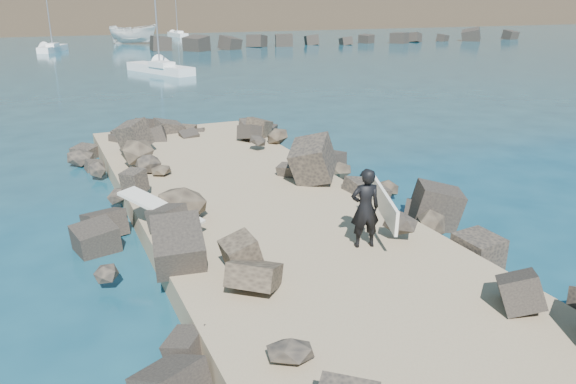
{
  "coord_description": "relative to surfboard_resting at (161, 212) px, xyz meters",
  "views": [
    {
      "loc": [
        -4.85,
        -11.78,
        5.55
      ],
      "look_at": [
        0.0,
        -1.0,
        1.5
      ],
      "focal_mm": 35.0,
      "sensor_mm": 36.0,
      "label": 1
    }
  ],
  "objects": [
    {
      "name": "jetty",
      "position": [
        2.63,
        -2.13,
        -0.74
      ],
      "size": [
        6.0,
        26.0,
        0.6
      ],
      "primitive_type": "cube",
      "color": "#8C7759",
      "rests_on": "ground"
    },
    {
      "name": "sailboat_f",
      "position": [
        34.59,
        97.33,
        -0.69
      ],
      "size": [
        2.72,
        6.31,
        7.52
      ],
      "color": "white",
      "rests_on": "ground"
    },
    {
      "name": "surfer_with_board",
      "position": [
        3.78,
        -2.62,
        0.43
      ],
      "size": [
        1.18,
        2.04,
        1.72
      ],
      "color": "black",
      "rests_on": "jetty"
    },
    {
      "name": "sailboat_b",
      "position": [
        0.3,
        59.08,
        -0.69
      ],
      "size": [
        3.61,
        5.93,
        7.26
      ],
      "color": "white",
      "rests_on": "ground"
    },
    {
      "name": "surfboard_resting",
      "position": [
        0.0,
        0.0,
        0.0
      ],
      "size": [
        1.69,
        2.04,
        0.07
      ],
      "primitive_type": "cube",
      "rotation": [
        0.0,
        0.0,
        0.63
      ],
      "color": "silver",
      "rests_on": "riprap_left"
    },
    {
      "name": "ground",
      "position": [
        2.63,
        -0.13,
        -1.04
      ],
      "size": [
        800.0,
        800.0,
        0.0
      ],
      "primitive_type": "plane",
      "color": "#0F384C",
      "rests_on": "ground"
    },
    {
      "name": "sailboat_c",
      "position": [
        7.22,
        34.19,
        -0.69
      ],
      "size": [
        4.23,
        7.43,
        8.84
      ],
      "color": "white",
      "rests_on": "ground"
    },
    {
      "name": "boat_imported",
      "position": [
        10.74,
        67.17,
        0.25
      ],
      "size": [
        6.95,
        5.72,
        2.57
      ],
      "primitive_type": "imported",
      "rotation": [
        0.0,
        0.0,
        1.0
      ],
      "color": "silver",
      "rests_on": "ground"
    },
    {
      "name": "riprap_right",
      "position": [
        5.53,
        -1.63,
        -0.54
      ],
      "size": [
        2.6,
        22.0,
        1.0
      ],
      "primitive_type": "cube",
      "color": "black",
      "rests_on": "ground"
    },
    {
      "name": "breakwater_secondary",
      "position": [
        37.63,
        54.87,
        -0.44
      ],
      "size": [
        52.0,
        4.0,
        1.2
      ],
      "primitive_type": "cube",
      "color": "black",
      "rests_on": "ground"
    },
    {
      "name": "sailboat_d",
      "position": [
        19.86,
        80.16,
        -0.69
      ],
      "size": [
        1.96,
        6.34,
        7.61
      ],
      "color": "white",
      "rests_on": "ground"
    },
    {
      "name": "riprap_left",
      "position": [
        -0.27,
        -1.63,
        -0.54
      ],
      "size": [
        2.6,
        22.0,
        1.0
      ],
      "primitive_type": "cube",
      "color": "black",
      "rests_on": "ground"
    }
  ]
}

